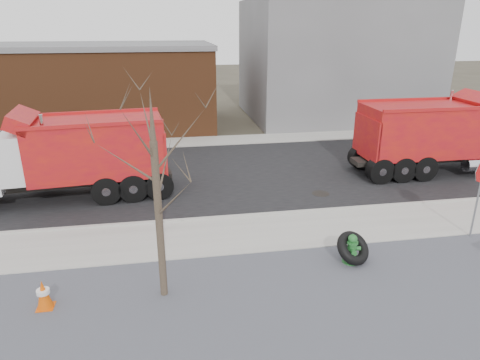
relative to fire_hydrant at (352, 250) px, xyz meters
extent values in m
plane|color=#383328|center=(-2.05, 1.94, -0.41)|extent=(120.00, 120.00, 0.00)
cube|color=slate|center=(-2.05, -1.56, -0.40)|extent=(60.00, 5.00, 0.03)
cube|color=#9E9B93|center=(-2.05, 2.19, -0.38)|extent=(60.00, 2.50, 0.06)
cube|color=#9E9B93|center=(-2.05, 3.49, -0.36)|extent=(60.00, 0.15, 0.11)
cube|color=black|center=(-2.05, 8.24, -0.40)|extent=(60.00, 9.40, 0.02)
cube|color=#9E9B93|center=(-2.05, 13.94, -0.38)|extent=(60.00, 2.00, 0.06)
cube|color=gray|center=(6.95, 19.94, 3.59)|extent=(12.00, 10.00, 8.00)
cube|color=brown|center=(-12.05, 18.94, 2.09)|extent=(20.00, 8.00, 5.00)
cube|color=gray|center=(-12.05, 18.94, 4.74)|extent=(20.20, 8.20, 0.30)
cylinder|color=#382D23|center=(-5.25, -0.66, 1.59)|extent=(0.18, 0.18, 4.00)
cone|color=#382D23|center=(-5.25, -0.66, 4.19)|extent=(0.14, 0.14, 1.20)
cylinder|color=#296C30|center=(0.00, 0.01, -0.38)|extent=(0.48, 0.48, 0.07)
cylinder|color=#296C30|center=(0.00, 0.01, -0.05)|extent=(0.25, 0.25, 0.65)
cylinder|color=#296C30|center=(0.00, 0.01, 0.24)|extent=(0.33, 0.33, 0.05)
sphere|color=#296C30|center=(0.00, 0.01, 0.35)|extent=(0.26, 0.26, 0.26)
cylinder|color=#296C30|center=(0.00, 0.01, 0.46)|extent=(0.05, 0.05, 0.07)
cylinder|color=#296C30|center=(-0.18, 0.03, 0.04)|extent=(0.14, 0.13, 0.12)
cylinder|color=#296C30|center=(0.18, -0.01, 0.04)|extent=(0.14, 0.13, 0.12)
cylinder|color=#296C30|center=(-0.02, -0.18, 0.02)|extent=(0.18, 0.15, 0.16)
torus|color=black|center=(0.05, 0.04, 0.04)|extent=(1.30, 1.25, 0.91)
cylinder|color=gray|center=(4.41, 0.84, 1.02)|extent=(0.06, 0.06, 2.86)
cube|color=#DB5006|center=(-8.07, -0.73, -0.39)|extent=(0.40, 0.40, 0.04)
cone|color=#DB5006|center=(-8.07, -0.73, -0.02)|extent=(0.37, 0.37, 0.73)
cylinder|color=white|center=(-8.07, -0.73, 0.06)|extent=(0.30, 0.30, 0.10)
cube|color=black|center=(7.33, 6.90, 0.26)|extent=(8.53, 0.89, 0.22)
cube|color=silver|center=(8.82, 6.90, 1.50)|extent=(1.60, 2.30, 1.80)
cube|color=#B41D0F|center=(6.03, 6.90, 1.60)|extent=(4.99, 2.40, 2.19)
cylinder|color=silver|center=(7.97, 7.85, 1.95)|extent=(0.14, 0.14, 2.39)
cylinder|color=black|center=(4.84, 7.86, 0.16)|extent=(1.10, 0.30, 1.10)
cylinder|color=black|center=(4.84, 5.95, 0.16)|extent=(1.10, 0.30, 1.10)
cube|color=black|center=(-8.92, 6.38, 0.25)|extent=(8.08, 1.67, 0.22)
cube|color=silver|center=(-10.14, 6.25, 1.48)|extent=(1.79, 2.41, 1.77)
cube|color=black|center=(-10.89, 6.18, 1.97)|extent=(0.25, 1.96, 0.79)
cube|color=#B41D0F|center=(-7.65, 6.51, 1.57)|extent=(5.13, 2.84, 2.16)
cylinder|color=silver|center=(-9.20, 5.41, 1.92)|extent=(0.15, 0.15, 2.36)
cylinder|color=black|center=(-6.38, 5.69, 0.15)|extent=(1.11, 0.40, 1.08)
cylinder|color=black|center=(-6.57, 7.56, 0.15)|extent=(1.11, 0.40, 1.08)
camera|label=1|loc=(-4.90, -9.97, 6.03)|focal=32.00mm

